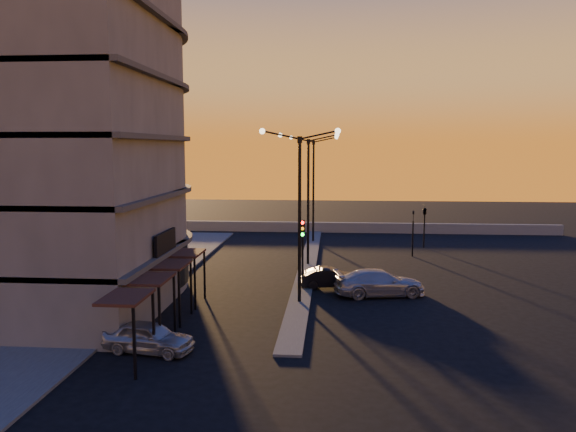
% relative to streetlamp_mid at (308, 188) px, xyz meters
% --- Properties ---
extents(ground, '(120.00, 120.00, 0.00)m').
position_rel_streetlamp_mid_xyz_m(ground, '(0.00, -10.00, -5.59)').
color(ground, black).
rests_on(ground, ground).
extents(sidewalk_west, '(5.00, 40.00, 0.12)m').
position_rel_streetlamp_mid_xyz_m(sidewalk_west, '(-10.50, -6.00, -5.53)').
color(sidewalk_west, '#4A4A47').
rests_on(sidewalk_west, ground).
extents(median, '(1.20, 36.00, 0.12)m').
position_rel_streetlamp_mid_xyz_m(median, '(0.00, 0.00, -5.53)').
color(median, '#4A4A47').
rests_on(median, ground).
extents(parapet, '(44.00, 0.50, 1.00)m').
position_rel_streetlamp_mid_xyz_m(parapet, '(2.00, 16.00, -5.09)').
color(parapet, slate).
rests_on(parapet, ground).
extents(building, '(14.35, 17.08, 25.00)m').
position_rel_streetlamp_mid_xyz_m(building, '(-14.00, -9.97, 6.32)').
color(building, '#605B54').
rests_on(building, ground).
extents(streetlamp_near, '(4.32, 0.32, 9.51)m').
position_rel_streetlamp_mid_xyz_m(streetlamp_near, '(0.00, -10.00, 0.00)').
color(streetlamp_near, black).
rests_on(streetlamp_near, ground).
extents(streetlamp_mid, '(4.32, 0.32, 9.51)m').
position_rel_streetlamp_mid_xyz_m(streetlamp_mid, '(0.00, 0.00, 0.00)').
color(streetlamp_mid, black).
rests_on(streetlamp_mid, ground).
extents(streetlamp_far, '(4.32, 0.32, 9.51)m').
position_rel_streetlamp_mid_xyz_m(streetlamp_far, '(0.00, 10.00, 0.00)').
color(streetlamp_far, black).
rests_on(streetlamp_far, ground).
extents(traffic_light_main, '(0.28, 0.44, 4.25)m').
position_rel_streetlamp_mid_xyz_m(traffic_light_main, '(0.00, -7.13, -2.70)').
color(traffic_light_main, black).
rests_on(traffic_light_main, ground).
extents(signal_east_a, '(0.13, 0.16, 3.60)m').
position_rel_streetlamp_mid_xyz_m(signal_east_a, '(8.00, 4.00, -3.66)').
color(signal_east_a, black).
rests_on(signal_east_a, ground).
extents(signal_east_b, '(0.42, 1.99, 3.60)m').
position_rel_streetlamp_mid_xyz_m(signal_east_b, '(9.50, 8.00, -2.49)').
color(signal_east_b, black).
rests_on(signal_east_b, ground).
extents(car_hatchback, '(4.04, 2.20, 1.30)m').
position_rel_streetlamp_mid_xyz_m(car_hatchback, '(-5.82, -17.84, -4.94)').
color(car_hatchback, '#ACB0B4').
rests_on(car_hatchback, ground).
extents(car_sedan, '(3.88, 1.88, 1.23)m').
position_rel_streetlamp_mid_xyz_m(car_sedan, '(1.65, -6.37, -4.98)').
color(car_sedan, black).
rests_on(car_sedan, ground).
extents(car_wagon, '(5.54, 3.16, 1.51)m').
position_rel_streetlamp_mid_xyz_m(car_wagon, '(4.50, -7.97, -4.84)').
color(car_wagon, '#AAABB2').
rests_on(car_wagon, ground).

